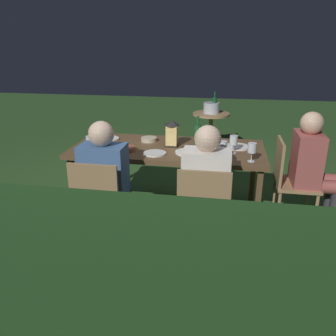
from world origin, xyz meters
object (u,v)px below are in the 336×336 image
at_px(wine_glass_c, 90,142).
at_px(side_table, 211,126).
at_px(wine_glass_d, 234,141).
at_px(plate_d, 237,147).
at_px(bowl_olives, 126,149).
at_px(bowl_dip, 209,146).
at_px(bowl_salad, 149,139).
at_px(person_in_cream, 206,184).
at_px(chair_side_right_b, 100,203).
at_px(wine_glass_a, 223,147).
at_px(green_bottle_on_table, 197,133).
at_px(plate_b, 108,139).
at_px(person_in_blue, 107,178).
at_px(lantern_centerpiece, 172,132).
at_px(ice_bucket, 212,107).
at_px(chair_head_near, 289,179).
at_px(dining_table, 168,152).
at_px(bowl_bread, 97,145).
at_px(wine_glass_b, 252,149).
at_px(plate_a, 189,152).
at_px(chair_side_right_a, 204,211).
at_px(plate_c, 155,153).
at_px(person_in_rust, 313,165).

bearing_deg(wine_glass_c, side_table, -110.72).
distance_m(wine_glass_d, plate_d, 0.22).
height_order(bowl_olives, bowl_dip, bowl_dip).
bearing_deg(bowl_salad, wine_glass_c, 48.54).
relative_size(person_in_cream, chair_side_right_b, 1.32).
bearing_deg(wine_glass_a, side_table, -84.95).
bearing_deg(bowl_dip, green_bottle_on_table, -47.84).
xyz_separation_m(green_bottle_on_table, bowl_olives, (0.65, 0.37, -0.08)).
distance_m(plate_b, side_table, 2.38).
xyz_separation_m(person_in_blue, bowl_salad, (-0.19, -0.81, 0.13)).
xyz_separation_m(lantern_centerpiece, ice_bucket, (-0.29, -2.27, -0.15)).
relative_size(chair_head_near, wine_glass_d, 5.15).
bearing_deg(lantern_centerpiece, dining_table, 56.24).
xyz_separation_m(green_bottle_on_table, bowl_bread, (0.98, 0.30, -0.08)).
distance_m(chair_head_near, wine_glass_d, 0.68).
relative_size(plate_b, bowl_olives, 1.44).
relative_size(wine_glass_b, plate_b, 0.71).
relative_size(plate_b, bowl_salad, 1.42).
bearing_deg(green_bottle_on_table, plate_b, -0.00).
xyz_separation_m(green_bottle_on_table, bowl_dip, (-0.13, 0.14, -0.08)).
xyz_separation_m(plate_a, plate_b, (0.92, -0.33, 0.00)).
bearing_deg(ice_bucket, green_bottle_on_table, 88.93).
relative_size(dining_table, bowl_olives, 11.55).
relative_size(lantern_centerpiece, wine_glass_c, 1.57).
distance_m(chair_side_right_a, ice_bucket, 3.15).
bearing_deg(chair_head_near, ice_bucket, -69.05).
bearing_deg(wine_glass_b, wine_glass_d, -55.49).
xyz_separation_m(chair_head_near, bowl_salad, (1.44, -0.18, 0.28)).
bearing_deg(side_table, bowl_salad, 75.51).
height_order(wine_glass_c, ice_bucket, ice_bucket).
xyz_separation_m(wine_glass_b, wine_glass_c, (1.48, 0.02, 0.00)).
xyz_separation_m(wine_glass_a, wine_glass_c, (1.23, 0.04, 0.00)).
xyz_separation_m(wine_glass_a, ice_bucket, (0.23, -2.60, -0.12)).
bearing_deg(bowl_salad, wine_glass_b, 154.96).
bearing_deg(chair_side_right_a, bowl_bread, -31.76).
bearing_deg(plate_c, wine_glass_d, -167.26).
bearing_deg(chair_side_right_b, plate_c, -120.54).
relative_size(person_in_cream, plate_c, 5.34).
height_order(chair_side_right_a, person_in_cream, person_in_cream).
relative_size(person_in_rust, plate_a, 4.52).
height_order(person_in_rust, wine_glass_d, person_in_rust).
bearing_deg(wine_glass_a, chair_head_near, -156.37).
bearing_deg(plate_b, chair_side_right_a, 138.24).
xyz_separation_m(person_in_cream, lantern_centerpiece, (0.40, -0.68, 0.26)).
distance_m(chair_side_right_a, wine_glass_b, 0.74).
height_order(chair_side_right_a, wine_glass_b, wine_glass_b).
distance_m(bowl_bread, bowl_dip, 1.11).
bearing_deg(plate_b, bowl_olives, 130.14).
distance_m(wine_glass_a, plate_a, 0.36).
bearing_deg(wine_glass_c, lantern_centerpiece, -152.27).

